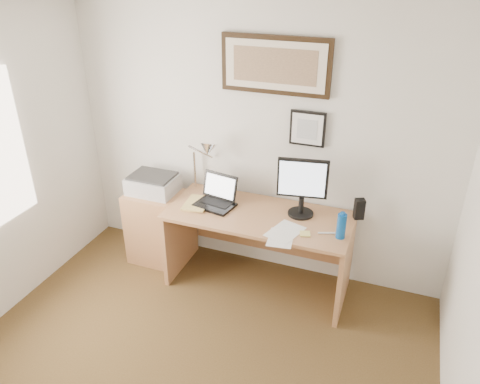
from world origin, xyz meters
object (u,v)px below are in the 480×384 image
at_px(printer, 153,184).
at_px(laptop, 217,198).
at_px(water_bottle, 341,226).
at_px(lcd_monitor, 302,185).
at_px(desk, 261,232).
at_px(side_cabinet, 156,226).
at_px(book, 186,202).

bearing_deg(printer, laptop, -3.47).
bearing_deg(laptop, water_bottle, -8.10).
bearing_deg(laptop, lcd_monitor, 5.61).
relative_size(water_bottle, desk, 0.13).
bearing_deg(laptop, desk, 6.23).
height_order(side_cabinet, laptop, laptop).
bearing_deg(lcd_monitor, water_bottle, -31.53).
relative_size(side_cabinet, water_bottle, 3.49).
bearing_deg(laptop, side_cabinet, 179.15).
bearing_deg(water_bottle, book, 176.84).
relative_size(side_cabinet, book, 2.53).
bearing_deg(book, lcd_monitor, 8.84).
height_order(lcd_monitor, printer, lcd_monitor).
relative_size(desk, lcd_monitor, 3.08).
height_order(desk, lcd_monitor, lcd_monitor).
distance_m(book, lcd_monitor, 1.06).
relative_size(book, printer, 0.66).
xyz_separation_m(side_cabinet, water_bottle, (1.79, -0.17, 0.49)).
bearing_deg(desk, laptop, -173.77).
xyz_separation_m(desk, laptop, (-0.41, -0.04, 0.29)).
height_order(laptop, printer, laptop).
bearing_deg(side_cabinet, water_bottle, -5.45).
height_order(book, lcd_monitor, lcd_monitor).
bearing_deg(lcd_monitor, desk, -175.15).
bearing_deg(book, printer, 162.89).
distance_m(side_cabinet, desk, 1.08).
xyz_separation_m(book, printer, (-0.40, 0.12, 0.06)).
relative_size(side_cabinet, printer, 1.66).
relative_size(desk, laptop, 4.24).
distance_m(water_bottle, book, 1.40).
relative_size(book, laptop, 0.76).
relative_size(water_bottle, printer, 0.47).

